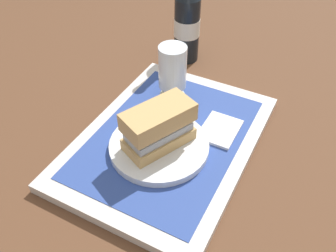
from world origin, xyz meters
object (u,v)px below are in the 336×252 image
at_px(sandwich, 161,126).
at_px(beer_bottle, 187,22).
at_px(plate, 160,146).
at_px(beer_glass, 172,71).

height_order(sandwich, beer_bottle, beer_bottle).
bearing_deg(plate, beer_bottle, 17.65).
height_order(sandwich, beer_glass, beer_glass).
xyz_separation_m(sandwich, beer_bottle, (0.34, 0.11, 0.03)).
bearing_deg(sandwich, plate, -180.00).
distance_m(beer_glass, beer_bottle, 0.20).
bearing_deg(beer_glass, beer_bottle, 16.59).
height_order(plate, beer_glass, beer_glass).
xyz_separation_m(beer_glass, beer_bottle, (0.19, 0.06, 0.01)).
relative_size(plate, beer_bottle, 0.71).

